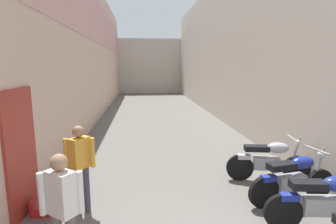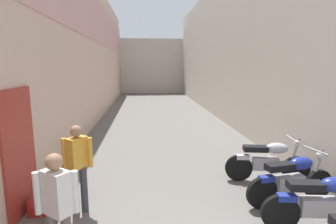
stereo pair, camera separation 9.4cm
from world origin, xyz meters
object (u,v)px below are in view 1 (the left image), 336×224
(pedestrian_mid_alley, at_px, (80,163))
(umbrella_leaning, at_px, (37,191))
(motorcycle_second, at_px, (325,201))
(motorcycle_fourth, at_px, (269,160))
(plastic_crate, at_px, (46,206))
(pedestrian_by_doorway, at_px, (62,207))
(motorcycle_third, at_px, (294,178))

(pedestrian_mid_alley, xyz_separation_m, umbrella_leaning, (-0.53, -0.54, -0.24))
(motorcycle_second, bearing_deg, pedestrian_mid_alley, 166.31)
(motorcycle_fourth, relative_size, plastic_crate, 4.18)
(motorcycle_fourth, height_order, umbrella_leaning, motorcycle_fourth)
(pedestrian_by_doorway, bearing_deg, motorcycle_fourth, 31.77)
(motorcycle_third, bearing_deg, umbrella_leaning, -174.21)
(motorcycle_second, bearing_deg, umbrella_leaning, 174.71)
(motorcycle_fourth, xyz_separation_m, pedestrian_mid_alley, (-3.88, -0.87, 0.42))
(motorcycle_second, height_order, motorcycle_fourth, same)
(pedestrian_by_doorway, distance_m, umbrella_leaning, 1.15)
(pedestrian_by_doorway, relative_size, pedestrian_mid_alley, 1.00)
(plastic_crate, bearing_deg, motorcycle_third, -1.16)
(pedestrian_by_doorway, xyz_separation_m, plastic_crate, (-0.73, 1.46, -0.78))
(pedestrian_mid_alley, relative_size, umbrella_leaning, 1.63)
(motorcycle_fourth, bearing_deg, umbrella_leaning, -162.26)
(motorcycle_fourth, distance_m, umbrella_leaning, 4.64)
(plastic_crate, bearing_deg, motorcycle_fourth, 10.96)
(motorcycle_fourth, xyz_separation_m, plastic_crate, (-4.51, -0.87, -0.36))
(motorcycle_second, distance_m, pedestrian_by_doorway, 3.83)
(motorcycle_second, height_order, pedestrian_mid_alley, pedestrian_mid_alley)
(pedestrian_by_doorway, relative_size, plastic_crate, 3.57)
(motorcycle_second, relative_size, umbrella_leaning, 1.91)
(motorcycle_third, relative_size, plastic_crate, 4.17)
(motorcycle_second, bearing_deg, motorcycle_fourth, 90.00)
(motorcycle_second, distance_m, motorcycle_fourth, 1.82)
(motorcycle_fourth, distance_m, pedestrian_mid_alley, 4.00)
(motorcycle_second, bearing_deg, motorcycle_third, 90.00)
(motorcycle_third, distance_m, umbrella_leaning, 4.44)
(motorcycle_fourth, relative_size, pedestrian_by_doorway, 1.17)
(motorcycle_third, height_order, umbrella_leaning, motorcycle_third)
(pedestrian_mid_alley, height_order, umbrella_leaning, pedestrian_mid_alley)
(motorcycle_fourth, relative_size, pedestrian_mid_alley, 1.17)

